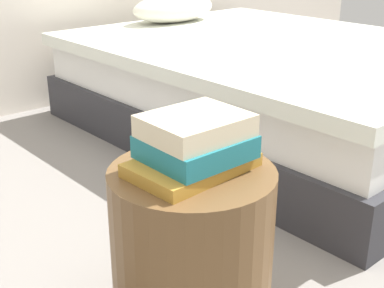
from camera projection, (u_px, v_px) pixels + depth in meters
The scene contains 5 objects.
bed at pixel (273, 85), 2.69m from camera, with size 1.55×2.01×0.62m.
side_table at pixel (192, 251), 1.32m from camera, with size 0.40×0.40×0.44m, color brown.
book_ochre at pixel (190, 165), 1.23m from camera, with size 0.29×0.19×0.03m, color #B7842D.
book_teal at pixel (195, 147), 1.22m from camera, with size 0.23×0.20×0.05m, color #1E727F.
book_cream at pixel (196, 126), 1.20m from camera, with size 0.22×0.19×0.05m, color beige.
Camera 1 is at (-0.74, -0.85, 0.96)m, focal length 49.50 mm.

